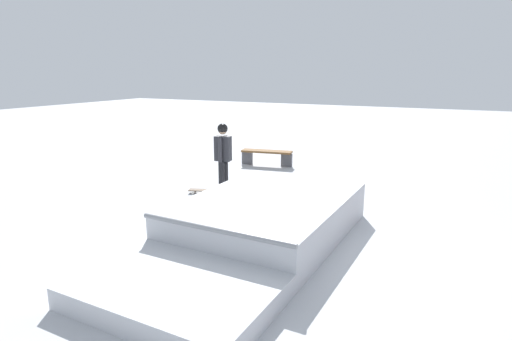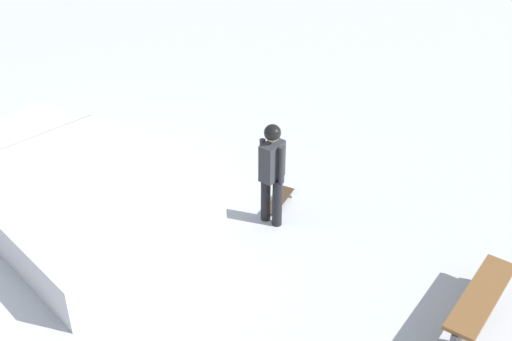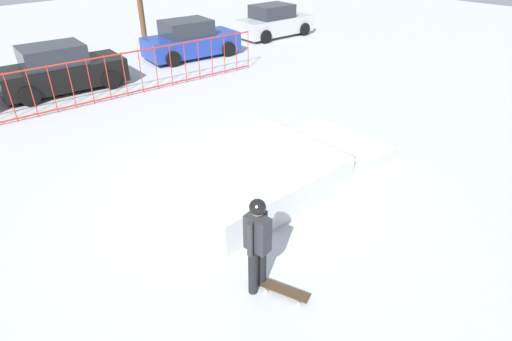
% 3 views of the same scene
% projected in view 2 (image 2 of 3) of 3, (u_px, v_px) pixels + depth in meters
% --- Properties ---
extents(ground_plane, '(60.00, 60.00, 0.00)m').
position_uv_depth(ground_plane, '(63.00, 236.00, 10.26)').
color(ground_plane, '#B7BABF').
extents(skate_ramp, '(5.48, 2.76, 0.74)m').
position_uv_depth(skate_ramp, '(68.00, 196.00, 10.58)').
color(skate_ramp, silver).
rests_on(skate_ramp, ground).
extents(skater, '(0.44, 0.41, 1.73)m').
position_uv_depth(skater, '(272.00, 167.00, 10.01)').
color(skater, black).
rests_on(skater, ground).
extents(skateboard, '(0.46, 0.82, 0.09)m').
position_uv_depth(skateboard, '(279.00, 201.00, 10.89)').
color(skateboard, '#3F2D1E').
rests_on(skateboard, ground).
extents(park_bench, '(0.67, 1.65, 0.48)m').
position_uv_depth(park_bench, '(480.00, 301.00, 8.62)').
color(park_bench, brown).
rests_on(park_bench, ground).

